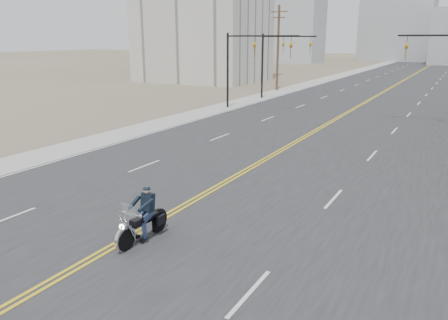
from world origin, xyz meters
name	(u,v)px	position (x,y,z in m)	size (l,w,h in m)	color
road	(403,81)	(0.00, 70.00, 0.01)	(20.00, 200.00, 0.01)	#303033
sidewalk_left	(332,78)	(-11.50, 70.00, 0.01)	(3.00, 200.00, 0.01)	#A5A5A0
traffic_mast_left	(247,56)	(-8.98, 32.00, 4.94)	(7.10, 0.26, 7.00)	black
traffic_mast_far	(277,54)	(-9.31, 40.00, 4.87)	(6.10, 0.26, 7.00)	black
utility_pole_left	(278,47)	(-12.50, 48.00, 5.48)	(2.20, 0.30, 10.50)	brown
haze_bldg_a	(296,22)	(-35.00, 115.00, 11.00)	(14.00, 12.00, 22.00)	#B7BCC6
haze_bldg_d	(398,16)	(-12.00, 140.00, 13.00)	(20.00, 15.00, 26.00)	#ADB2B7
haze_bldg_f	(267,34)	(-50.00, 130.00, 8.00)	(12.00, 12.00, 16.00)	#ADB2B7
motorcyclist	(142,215)	(0.55, 5.11, 0.90)	(0.99, 2.30, 1.80)	black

